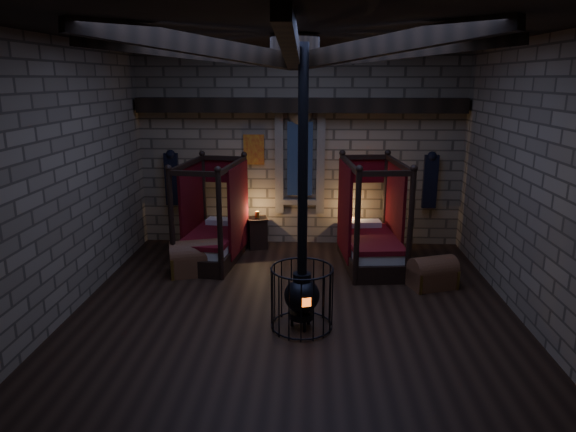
{
  "coord_description": "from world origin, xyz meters",
  "views": [
    {
      "loc": [
        0.26,
        -7.58,
        3.6
      ],
      "look_at": [
        -0.12,
        0.6,
        1.39
      ],
      "focal_mm": 32.0,
      "sensor_mm": 36.0,
      "label": 1
    }
  ],
  "objects_px": {
    "bed_right": "(370,240)",
    "stove": "(302,290)",
    "bed_left": "(213,237)",
    "trunk_right": "(433,273)",
    "trunk_left": "(195,259)"
  },
  "relations": [
    {
      "from": "bed_right",
      "to": "stove",
      "type": "distance_m",
      "value": 3.03
    },
    {
      "from": "bed_right",
      "to": "trunk_left",
      "type": "relative_size",
      "value": 2.02
    },
    {
      "from": "trunk_right",
      "to": "stove",
      "type": "relative_size",
      "value": 0.22
    },
    {
      "from": "trunk_left",
      "to": "stove",
      "type": "distance_m",
      "value": 2.95
    },
    {
      "from": "bed_right",
      "to": "bed_left",
      "type": "bearing_deg",
      "value": 172.38
    },
    {
      "from": "bed_right",
      "to": "stove",
      "type": "bearing_deg",
      "value": -120.91
    },
    {
      "from": "bed_right",
      "to": "stove",
      "type": "relative_size",
      "value": 0.51
    },
    {
      "from": "trunk_right",
      "to": "stove",
      "type": "distance_m",
      "value": 2.83
    },
    {
      "from": "bed_right",
      "to": "trunk_left",
      "type": "xyz_separation_m",
      "value": [
        -3.37,
        -0.65,
        -0.22
      ]
    },
    {
      "from": "bed_left",
      "to": "trunk_right",
      "type": "bearing_deg",
      "value": -9.42
    },
    {
      "from": "bed_right",
      "to": "trunk_right",
      "type": "xyz_separation_m",
      "value": [
        0.99,
        -1.1,
        -0.26
      ]
    },
    {
      "from": "trunk_right",
      "to": "stove",
      "type": "xyz_separation_m",
      "value": [
        -2.28,
        -1.63,
        0.33
      ]
    },
    {
      "from": "bed_left",
      "to": "trunk_right",
      "type": "height_order",
      "value": "bed_left"
    },
    {
      "from": "bed_right",
      "to": "trunk_right",
      "type": "distance_m",
      "value": 1.5
    },
    {
      "from": "trunk_right",
      "to": "trunk_left",
      "type": "bearing_deg",
      "value": 154.83
    }
  ]
}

